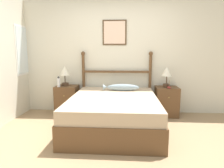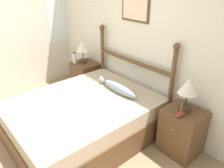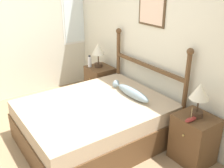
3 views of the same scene
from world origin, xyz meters
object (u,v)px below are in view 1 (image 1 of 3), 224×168
object	(u,v)px
table_lamp_left	(65,72)
bottle	(59,82)
table_lamp_right	(167,73)
fish_pillow	(121,87)
bed	(114,112)
nightstand_left	(67,100)
model_boat	(169,87)
nightstand_right	(166,101)

from	to	relation	value
table_lamp_left	bottle	size ratio (longest dim) A/B	1.94
table_lamp_right	fish_pillow	distance (m)	1.02
bed	nightstand_left	xyz separation A→B (m)	(-1.09, 0.78, 0.03)
nightstand_left	model_boat	size ratio (longest dim) A/B	3.43
bottle	model_boat	bearing A→B (deg)	-0.04
nightstand_right	bed	bearing A→B (deg)	-144.33
bottle	model_boat	xyz separation A→B (m)	(2.32, -0.00, -0.08)
table_lamp_left	table_lamp_right	xyz separation A→B (m)	(2.19, 0.01, 0.00)
fish_pillow	table_lamp_left	bearing A→B (deg)	169.51
table_lamp_right	bottle	size ratio (longest dim) A/B	1.94
nightstand_left	table_lamp_right	world-z (taller)	table_lamp_right
table_lamp_right	nightstand_left	bearing A→B (deg)	-179.89
table_lamp_left	model_boat	world-z (taller)	table_lamp_left
bed	table_lamp_right	xyz separation A→B (m)	(1.07, 0.79, 0.64)
table_lamp_right	fish_pillow	bearing A→B (deg)	-165.80
nightstand_left	nightstand_right	bearing A→B (deg)	0.00
fish_pillow	table_lamp_right	bearing A→B (deg)	14.20
model_boat	table_lamp_right	bearing A→B (deg)	101.69
nightstand_left	bottle	distance (m)	0.46
table_lamp_right	model_boat	size ratio (longest dim) A/B	2.37
model_boat	bed	bearing A→B (deg)	-149.53
table_lamp_left	nightstand_left	bearing A→B (deg)	16.68
nightstand_left	bottle	bearing A→B (deg)	-134.87
nightstand_left	bottle	world-z (taller)	bottle
nightstand_left	nightstand_right	xyz separation A→B (m)	(2.18, 0.00, 0.00)
bed	table_lamp_left	world-z (taller)	table_lamp_left
bed	fish_pillow	bearing A→B (deg)	77.91
table_lamp_left	table_lamp_right	size ratio (longest dim) A/B	1.00
nightstand_right	model_boat	size ratio (longest dim) A/B	3.43
model_boat	fish_pillow	xyz separation A→B (m)	(-0.98, -0.10, 0.00)
nightstand_left	table_lamp_right	bearing A→B (deg)	0.11
nightstand_right	fish_pillow	size ratio (longest dim) A/B	0.85
bed	fish_pillow	xyz separation A→B (m)	(0.12, 0.54, 0.36)
bed	model_boat	world-z (taller)	model_boat
bed	nightstand_right	size ratio (longest dim) A/B	3.12
table_lamp_right	bottle	bearing A→B (deg)	-176.59
bottle	nightstand_left	bearing A→B (deg)	45.13
nightstand_right	fish_pillow	world-z (taller)	fish_pillow
nightstand_right	bottle	xyz separation A→B (m)	(-2.31, -0.13, 0.42)
bed	fish_pillow	world-z (taller)	fish_pillow
bed	table_lamp_right	bearing A→B (deg)	36.24
table_lamp_left	bottle	bearing A→B (deg)	-129.53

